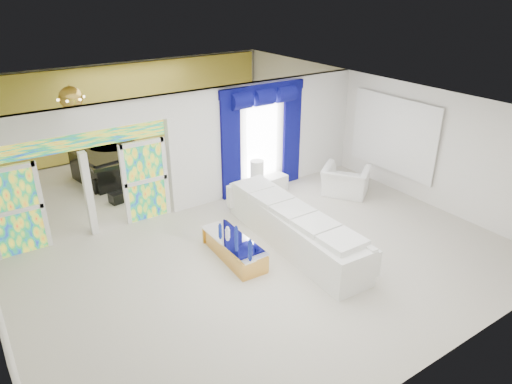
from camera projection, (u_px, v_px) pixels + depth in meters
floor at (219, 218)px, 11.50m from camera, size 12.00×12.00×0.00m
dividing_wall at (267, 135)px, 12.71m from camera, size 5.70×0.18×3.00m
dividing_header at (72, 120)px, 9.66m from camera, size 4.30×0.18×0.55m
stained_panel_left at (16, 211)px, 9.67m from camera, size 0.95×0.04×2.00m
stained_panel_right at (145, 181)px, 11.11m from camera, size 0.95×0.04×2.00m
stained_transom at (76, 142)px, 9.86m from camera, size 4.00×0.05×0.35m
window_pane at (262, 139)px, 12.53m from camera, size 1.00×0.02×2.30m
blue_drape_left at (231, 148)px, 12.02m from camera, size 0.55×0.10×2.80m
blue_drape_right at (292, 135)px, 13.03m from camera, size 0.55×0.10×2.80m
blue_pelmet at (263, 89)px, 11.93m from camera, size 2.60×0.12×0.25m
wall_mirror at (393, 135)px, 12.59m from camera, size 0.04×2.70×1.90m
gold_curtains at (129, 109)px, 15.31m from camera, size 9.70×0.12×2.90m
white_sofa at (293, 229)px, 10.20m from camera, size 1.11×4.25×0.80m
coffee_table at (234, 249)px, 9.82m from camera, size 0.69×1.83×0.40m
console_table at (266, 186)px, 12.78m from camera, size 1.30×0.47×0.43m
table_lamp at (257, 171)px, 12.41m from camera, size 0.36×0.36×0.58m
armchair at (345, 181)px, 12.62m from camera, size 1.55×1.58×0.78m
grand_piano at (105, 166)px, 13.47m from camera, size 1.61×1.94×0.87m
piano_bench at (125, 195)px, 12.39m from camera, size 0.87×0.47×0.28m
chandelier at (71, 98)px, 11.78m from camera, size 0.60×0.60×0.60m
decanters at (235, 236)px, 9.71m from camera, size 0.20×1.10×0.28m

